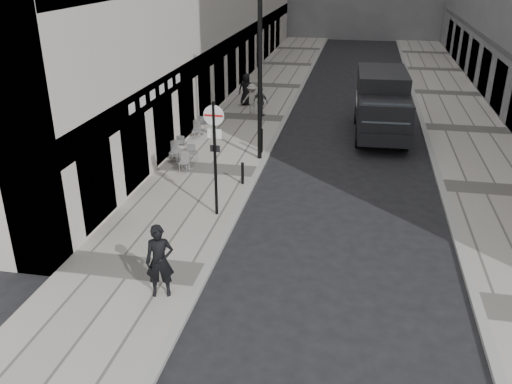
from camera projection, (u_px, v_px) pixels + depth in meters
ground at (170, 343)px, 12.15m from camera, size 120.00×120.00×0.00m
sidewalk at (247, 118)px, 28.64m from camera, size 4.00×60.00×0.12m
far_sidewalk at (465, 130)px, 26.72m from camera, size 4.00×60.00×0.12m
walking_man at (160, 261)px, 13.32m from camera, size 0.80×0.64×1.93m
sign_post at (215, 144)px, 16.95m from camera, size 0.65×0.10×3.79m
lamppost at (260, 66)px, 21.28m from camera, size 0.31×0.31×6.93m
bollard_near at (261, 141)px, 23.28m from camera, size 0.13×0.13×1.00m
bollard_far at (243, 174)px, 20.13m from camera, size 0.11×0.11×0.79m
panel_van at (382, 101)px, 25.54m from camera, size 2.51×6.27×2.91m
cyclist at (371, 96)px, 30.35m from camera, size 1.78×1.01×1.82m
pedestrian_a at (261, 102)px, 28.48m from camera, size 0.97×0.71×1.53m
pedestrian_b at (252, 99)px, 28.93m from camera, size 1.09×0.71×1.59m
pedestrian_c at (246, 89)px, 30.53m from camera, size 0.93×0.67×1.77m
cafe_table_near at (188, 157)px, 21.66m from camera, size 0.65×1.47×0.84m
cafe_table_mid at (199, 127)px, 25.60m from camera, size 0.62×1.39×0.79m
cafe_table_far at (178, 148)px, 22.78m from camera, size 0.63×1.42×0.81m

